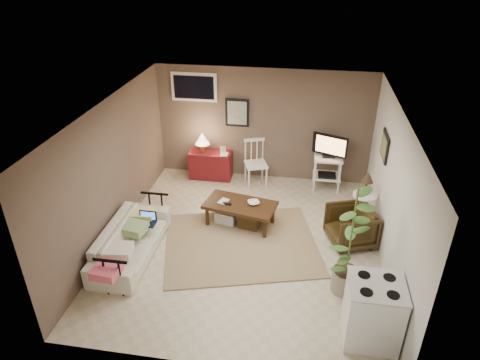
% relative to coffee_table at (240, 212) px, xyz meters
% --- Properties ---
extents(floor, '(5.00, 5.00, 0.00)m').
position_rel_coffee_table_xyz_m(floor, '(0.18, -0.53, -0.27)').
color(floor, '#C1B293').
rests_on(floor, ground).
extents(art_back, '(0.50, 0.03, 0.60)m').
position_rel_coffee_table_xyz_m(art_back, '(-0.37, 1.94, 1.18)').
color(art_back, black).
extents(art_right, '(0.03, 0.60, 0.45)m').
position_rel_coffee_table_xyz_m(art_right, '(2.41, 0.52, 1.25)').
color(art_right, black).
extents(window, '(0.96, 0.03, 0.60)m').
position_rel_coffee_table_xyz_m(window, '(-1.27, 1.94, 1.68)').
color(window, white).
extents(rug, '(2.99, 2.63, 0.02)m').
position_rel_coffee_table_xyz_m(rug, '(0.12, -0.59, -0.25)').
color(rug, '#9B845A').
rests_on(rug, floor).
extents(coffee_table, '(1.36, 0.89, 0.48)m').
position_rel_coffee_table_xyz_m(coffee_table, '(0.00, 0.00, 0.00)').
color(coffee_table, '#391F0F').
rests_on(coffee_table, floor).
extents(sofa, '(0.56, 1.92, 0.75)m').
position_rel_coffee_table_xyz_m(sofa, '(-1.62, -1.13, 0.11)').
color(sofa, beige).
rests_on(sofa, floor).
extents(sofa_pillows, '(0.37, 1.83, 0.13)m').
position_rel_coffee_table_xyz_m(sofa_pillows, '(-1.57, -1.36, 0.20)').
color(sofa_pillows, beige).
rests_on(sofa_pillows, sofa).
extents(sofa_end_rails, '(0.52, 1.92, 0.65)m').
position_rel_coffee_table_xyz_m(sofa_end_rails, '(-1.50, -1.13, 0.06)').
color(sofa_end_rails, black).
rests_on(sofa_end_rails, floor).
extents(laptop, '(0.30, 0.21, 0.20)m').
position_rel_coffee_table_xyz_m(laptop, '(-1.43, -0.80, 0.22)').
color(laptop, black).
rests_on(laptop, sofa).
extents(red_console, '(0.91, 0.41, 1.05)m').
position_rel_coffee_table_xyz_m(red_console, '(-0.93, 1.71, 0.10)').
color(red_console, maroon).
rests_on(red_console, floor).
extents(spindle_chair, '(0.56, 0.56, 0.97)m').
position_rel_coffee_table_xyz_m(spindle_chair, '(0.08, 1.60, 0.19)').
color(spindle_chair, white).
rests_on(spindle_chair, floor).
extents(tv_stand, '(0.69, 0.46, 1.20)m').
position_rel_coffee_table_xyz_m(tv_stand, '(1.57, 1.62, 0.37)').
color(tv_stand, white).
rests_on(tv_stand, floor).
extents(side_table, '(0.42, 0.42, 1.11)m').
position_rel_coffee_table_xyz_m(side_table, '(2.18, 0.30, 0.42)').
color(side_table, white).
rests_on(side_table, floor).
extents(armchair, '(0.86, 0.89, 0.73)m').
position_rel_coffee_table_xyz_m(armchair, '(1.94, -0.23, 0.10)').
color(armchair, '#32220D').
rests_on(armchair, floor).
extents(potted_plant, '(0.44, 0.44, 1.76)m').
position_rel_coffee_table_xyz_m(potted_plant, '(1.80, -1.43, 0.67)').
color(potted_plant, gray).
rests_on(potted_plant, floor).
extents(stove, '(0.69, 0.64, 0.90)m').
position_rel_coffee_table_xyz_m(stove, '(2.07, -2.27, 0.18)').
color(stove, white).
rests_on(stove, floor).
extents(bowl, '(0.21, 0.13, 0.20)m').
position_rel_coffee_table_xyz_m(bowl, '(0.25, 0.03, 0.29)').
color(bowl, '#391F0F').
rests_on(bowl, coffee_table).
extents(book_table, '(0.14, 0.07, 0.20)m').
position_rel_coffee_table_xyz_m(book_table, '(-0.37, 0.05, 0.29)').
color(book_table, '#391F0F').
rests_on(book_table, coffee_table).
extents(book_console, '(0.16, 0.03, 0.21)m').
position_rel_coffee_table_xyz_m(book_console, '(-0.68, 1.62, 0.45)').
color(book_console, '#391F0F').
rests_on(book_console, red_console).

